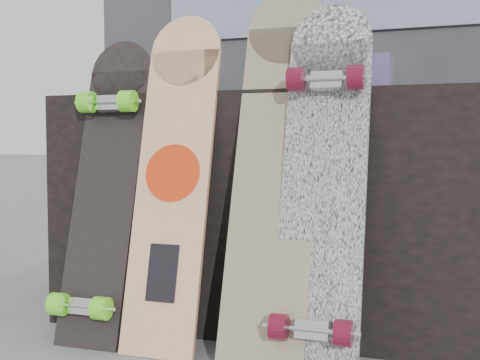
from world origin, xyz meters
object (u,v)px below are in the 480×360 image
(longboard_celtic, at_px, (276,157))
(longboard_cascadia, at_px, (323,176))
(skateboard_dark, at_px, (105,182))
(longboard_geisha, at_px, (174,169))
(vendor_table, at_px, (290,209))

(longboard_celtic, xyz_separation_m, longboard_cascadia, (0.15, -0.04, -0.05))
(longboard_cascadia, bearing_deg, skateboard_dark, 177.95)
(longboard_cascadia, distance_m, skateboard_dark, 0.72)
(longboard_geisha, distance_m, longboard_celtic, 0.33)
(vendor_table, bearing_deg, longboard_cascadia, -63.81)
(longboard_geisha, relative_size, skateboard_dark, 1.07)
(vendor_table, height_order, longboard_cascadia, longboard_cascadia)
(vendor_table, relative_size, longboard_geisha, 1.52)
(longboard_geisha, height_order, skateboard_dark, longboard_geisha)
(skateboard_dark, bearing_deg, longboard_celtic, 1.20)
(vendor_table, bearing_deg, longboard_celtic, -82.73)
(vendor_table, distance_m, skateboard_dark, 0.65)
(longboard_geisha, xyz_separation_m, longboard_celtic, (0.33, 0.01, 0.04))
(vendor_table, height_order, skateboard_dark, skateboard_dark)
(vendor_table, relative_size, longboard_celtic, 1.43)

